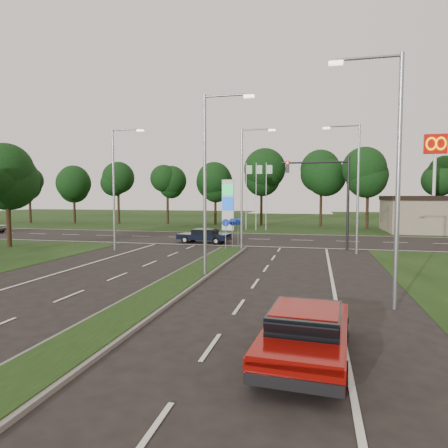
# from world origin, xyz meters

# --- Properties ---
(ground) EXTENTS (160.00, 160.00, 0.00)m
(ground) POSITION_xyz_m (0.00, 0.00, 0.00)
(ground) COLOR black
(ground) RESTS_ON ground
(verge_far) EXTENTS (160.00, 50.00, 0.02)m
(verge_far) POSITION_xyz_m (0.00, 55.00, 0.00)
(verge_far) COLOR black
(verge_far) RESTS_ON ground
(cross_road) EXTENTS (160.00, 12.00, 0.02)m
(cross_road) POSITION_xyz_m (0.00, 24.00, 0.00)
(cross_road) COLOR black
(cross_road) RESTS_ON ground
(median_kerb) EXTENTS (2.00, 26.00, 0.12)m
(median_kerb) POSITION_xyz_m (0.00, 4.00, 0.06)
(median_kerb) COLOR slate
(median_kerb) RESTS_ON ground
(streetlight_median_near) EXTENTS (2.53, 0.22, 9.00)m
(streetlight_median_near) POSITION_xyz_m (1.00, 6.00, 5.08)
(streetlight_median_near) COLOR gray
(streetlight_median_near) RESTS_ON ground
(streetlight_median_far) EXTENTS (2.53, 0.22, 9.00)m
(streetlight_median_far) POSITION_xyz_m (1.00, 16.00, 5.08)
(streetlight_median_far) COLOR gray
(streetlight_median_far) RESTS_ON ground
(streetlight_left_far) EXTENTS (2.53, 0.22, 9.00)m
(streetlight_left_far) POSITION_xyz_m (-8.30, 14.00, 5.08)
(streetlight_left_far) COLOR gray
(streetlight_left_far) RESTS_ON ground
(streetlight_right_far) EXTENTS (2.53, 0.22, 9.00)m
(streetlight_right_far) POSITION_xyz_m (8.80, 16.00, 5.08)
(streetlight_right_far) COLOR gray
(streetlight_right_far) RESTS_ON ground
(streetlight_right_near) EXTENTS (2.53, 0.22, 9.00)m
(streetlight_right_near) POSITION_xyz_m (8.80, 2.00, 5.08)
(streetlight_right_near) COLOR gray
(streetlight_right_near) RESTS_ON ground
(traffic_signal) EXTENTS (5.10, 0.42, 7.00)m
(traffic_signal) POSITION_xyz_m (7.19, 18.00, 4.65)
(traffic_signal) COLOR black
(traffic_signal) RESTS_ON ground
(median_signs) EXTENTS (1.16, 1.76, 2.38)m
(median_signs) POSITION_xyz_m (0.00, 16.40, 1.71)
(median_signs) COLOR gray
(median_signs) RESTS_ON ground
(gas_pylon) EXTENTS (5.80, 1.26, 8.00)m
(gas_pylon) POSITION_xyz_m (-3.79, 33.05, 3.20)
(gas_pylon) COLOR silver
(gas_pylon) RESTS_ON ground
(mcdonalds_sign) EXTENTS (2.20, 0.47, 10.40)m
(mcdonalds_sign) POSITION_xyz_m (18.00, 31.97, 7.99)
(mcdonalds_sign) COLOR silver
(mcdonalds_sign) RESTS_ON ground
(tree_left_far) EXTENTS (5.20, 5.20, 8.86)m
(tree_left_far) POSITION_xyz_m (-17.90, 13.93, 6.11)
(tree_left_far) COLOR black
(tree_left_far) RESTS_ON ground
(treeline_far) EXTENTS (6.00, 6.00, 9.90)m
(treeline_far) POSITION_xyz_m (0.10, 39.93, 6.83)
(treeline_far) COLOR black
(treeline_far) RESTS_ON ground
(red_sedan) EXTENTS (2.34, 4.95, 1.32)m
(red_sedan) POSITION_xyz_m (6.00, -3.22, 0.71)
(red_sedan) COLOR maroon
(red_sedan) RESTS_ON ground
(navy_sedan) EXTENTS (4.62, 2.30, 1.22)m
(navy_sedan) POSITION_xyz_m (-3.23, 20.00, 0.66)
(navy_sedan) COLOR black
(navy_sedan) RESTS_ON ground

